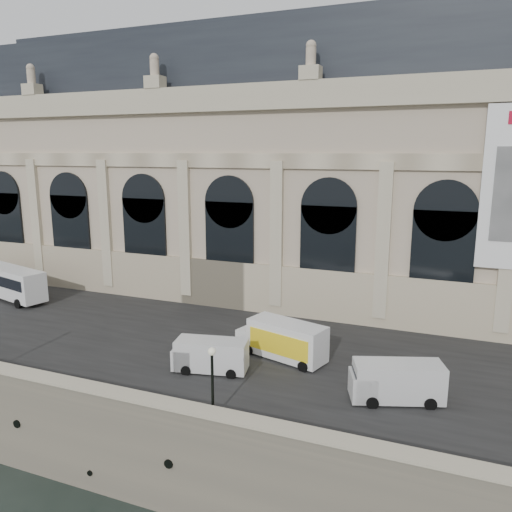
{
  "coord_description": "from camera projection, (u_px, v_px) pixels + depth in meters",
  "views": [
    {
      "loc": [
        16.71,
        -22.72,
        21.81
      ],
      "look_at": [
        -1.21,
        22.0,
        11.75
      ],
      "focal_mm": 35.0,
      "sensor_mm": 36.0,
      "label": 1
    }
  ],
  "objects": [
    {
      "name": "quay",
      "position": [
        304.0,
        305.0,
        62.38
      ],
      "size": [
        160.0,
        70.0,
        6.0
      ],
      "primitive_type": "cube",
      "color": "#7A705D",
      "rests_on": "ground"
    },
    {
      "name": "bus_left",
      "position": [
        6.0,
        281.0,
        54.57
      ],
      "size": [
        12.41,
        5.47,
        3.59
      ],
      "color": "white",
      "rests_on": "quay"
    },
    {
      "name": "lamp_right",
      "position": [
        212.0,
        384.0,
        29.64
      ],
      "size": [
        0.47,
        0.47,
        4.58
      ],
      "color": "black",
      "rests_on": "quay"
    },
    {
      "name": "box_truck",
      "position": [
        282.0,
        340.0,
        38.78
      ],
      "size": [
        7.75,
        4.32,
        2.98
      ],
      "color": "white",
      "rests_on": "quay"
    },
    {
      "name": "van_c",
      "position": [
        392.0,
        382.0,
        32.05
      ],
      "size": [
        6.24,
        4.0,
        2.6
      ],
      "color": "silver",
      "rests_on": "quay"
    },
    {
      "name": "parapet",
      "position": [
        144.0,
        406.0,
        30.38
      ],
      "size": [
        160.0,
        1.4,
        1.21
      ],
      "color": "#7A705D",
      "rests_on": "quay"
    },
    {
      "name": "museum",
      "position": [
        246.0,
        171.0,
        57.38
      ],
      "size": [
        69.0,
        18.7,
        29.1
      ],
      "color": "beige",
      "rests_on": "quay"
    },
    {
      "name": "ground",
      "position": [
        143.0,
        508.0,
        31.19
      ],
      "size": [
        260.0,
        260.0,
        0.0
      ],
      "primitive_type": "plane",
      "color": "black",
      "rests_on": "ground"
    },
    {
      "name": "street",
      "position": [
        234.0,
        340.0,
        42.68
      ],
      "size": [
        160.0,
        24.0,
        0.06
      ],
      "primitive_type": "cube",
      "color": "#2D2D2D",
      "rests_on": "quay"
    },
    {
      "name": "van_b",
      "position": [
        207.0,
        355.0,
        36.49
      ],
      "size": [
        5.72,
        3.1,
        2.41
      ],
      "color": "silver",
      "rests_on": "quay"
    }
  ]
}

